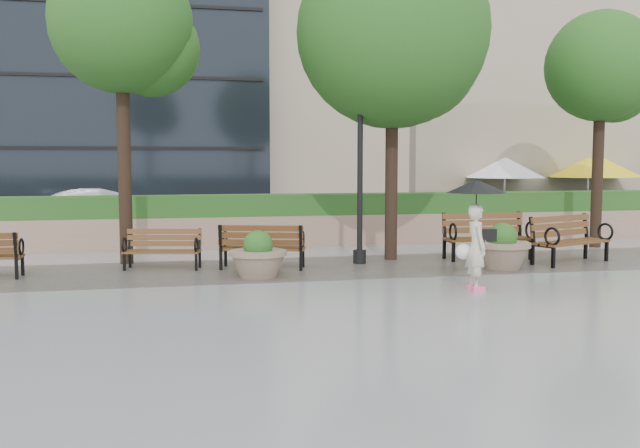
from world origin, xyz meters
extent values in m
plane|color=gray|center=(0.00, 0.00, 0.00)|extent=(100.00, 100.00, 0.00)
cube|color=#383330|center=(0.00, 3.00, 0.01)|extent=(28.00, 3.20, 0.01)
cube|color=#957460|center=(0.00, 7.00, 0.40)|extent=(24.00, 0.80, 0.80)
cube|color=#254F1A|center=(0.00, 7.00, 1.08)|extent=(24.00, 0.75, 0.55)
cube|color=tan|center=(9.50, 10.00, 2.00)|extent=(10.00, 0.60, 4.00)
cube|color=#254F1A|center=(9.00, 7.80, 0.45)|extent=(8.00, 0.50, 0.90)
cube|color=black|center=(0.00, 11.00, 0.00)|extent=(40.00, 7.00, 0.00)
cube|color=tan|center=(10.00, 23.00, 10.00)|extent=(18.00, 10.00, 20.00)
torus|color=black|center=(-5.84, 3.19, 0.57)|extent=(0.06, 0.34, 0.34)
cube|color=brown|center=(-3.20, 3.44, 0.38)|extent=(1.60, 0.78, 0.04)
cube|color=brown|center=(-3.14, 3.67, 0.64)|extent=(1.52, 0.43, 0.36)
cube|color=black|center=(-3.19, 3.46, 0.20)|extent=(1.62, 0.86, 0.39)
torus|color=black|center=(-3.94, 3.44, 0.53)|extent=(0.11, 0.32, 0.32)
torus|color=black|center=(-2.52, 3.13, 0.53)|extent=(0.11, 0.32, 0.32)
cube|color=brown|center=(-1.17, 3.15, 0.42)|extent=(1.81, 0.98, 0.05)
cube|color=brown|center=(-1.25, 2.89, 0.72)|extent=(1.69, 0.60, 0.41)
cube|color=black|center=(-1.18, 3.12, 0.22)|extent=(1.83, 1.08, 0.44)
torus|color=black|center=(-0.34, 3.08, 0.60)|extent=(0.15, 0.35, 0.36)
torus|color=black|center=(-1.91, 3.54, 0.60)|extent=(0.15, 0.35, 0.36)
cube|color=brown|center=(3.95, 3.39, 0.47)|extent=(1.95, 0.60, 0.05)
cube|color=brown|center=(3.96, 3.70, 0.81)|extent=(1.94, 0.15, 0.46)
cube|color=black|center=(3.95, 3.43, 0.25)|extent=(1.95, 0.71, 0.50)
torus|color=black|center=(3.03, 3.21, 0.67)|extent=(0.06, 0.40, 0.40)
torus|color=black|center=(4.87, 3.19, 0.67)|extent=(0.06, 0.40, 0.40)
cube|color=brown|center=(5.46, 2.45, 0.47)|extent=(2.00, 1.24, 0.05)
cube|color=brown|center=(5.35, 2.73, 0.80)|extent=(1.83, 0.83, 0.45)
cube|color=black|center=(5.45, 2.48, 0.25)|extent=(2.04, 1.34, 0.49)
torus|color=black|center=(4.69, 1.94, 0.66)|extent=(0.19, 0.39, 0.39)
torus|color=black|center=(6.37, 2.61, 0.66)|extent=(0.19, 0.39, 0.39)
cylinder|color=#7F6B56|center=(-1.41, 2.01, 0.48)|extent=(1.09, 1.09, 0.09)
sphere|color=#1F4914|center=(-1.41, 2.01, 0.63)|extent=(0.56, 0.56, 0.56)
cylinder|color=#7F6B56|center=(3.63, 2.05, 0.51)|extent=(1.14, 1.14, 0.09)
sphere|color=#1F4914|center=(3.63, 2.05, 0.66)|extent=(0.59, 0.59, 0.59)
cylinder|color=black|center=(0.97, 3.41, 1.87)|extent=(0.12, 0.12, 3.73)
cylinder|color=black|center=(0.97, 3.41, 0.15)|extent=(0.28, 0.28, 0.30)
sphere|color=black|center=(0.97, 3.41, 3.78)|extent=(0.24, 0.24, 0.24)
cylinder|color=black|center=(-3.95, 4.45, 2.39)|extent=(0.28, 0.28, 4.78)
sphere|color=#1F4914|center=(-3.95, 4.45, 5.13)|extent=(2.99, 2.99, 2.99)
sphere|color=#1F4914|center=(-3.35, 4.75, 4.65)|extent=(2.09, 2.09, 2.09)
cylinder|color=black|center=(1.83, 3.87, 2.35)|extent=(0.28, 0.28, 4.71)
sphere|color=#1F4914|center=(1.83, 3.87, 5.04)|extent=(4.24, 4.24, 4.24)
sphere|color=#1F4914|center=(2.43, 4.17, 4.57)|extent=(2.96, 2.96, 2.96)
cylinder|color=black|center=(7.72, 5.01, 2.15)|extent=(0.28, 0.28, 4.30)
sphere|color=#1F4914|center=(7.72, 5.01, 4.60)|extent=(2.78, 2.78, 2.78)
sphere|color=#1F4914|center=(8.32, 5.31, 4.17)|extent=(1.95, 1.95, 1.95)
cylinder|color=black|center=(7.10, 8.88, 0.05)|extent=(0.40, 0.40, 0.10)
cylinder|color=#99999E|center=(7.10, 8.88, 1.10)|extent=(0.06, 0.06, 2.20)
cone|color=white|center=(7.10, 8.88, 2.00)|extent=(2.50, 2.50, 0.60)
cylinder|color=black|center=(9.95, 8.88, 0.05)|extent=(0.40, 0.40, 0.10)
cylinder|color=#99999E|center=(9.95, 8.88, 1.10)|extent=(0.06, 0.06, 2.20)
cone|color=yellow|center=(9.95, 8.88, 2.00)|extent=(2.50, 2.50, 0.60)
cylinder|color=black|center=(10.55, 9.06, 0.05)|extent=(0.40, 0.40, 0.10)
cylinder|color=#99999E|center=(10.55, 9.06, 1.10)|extent=(0.06, 0.06, 2.20)
cone|color=yellow|center=(10.55, 9.06, 2.00)|extent=(2.50, 2.50, 0.60)
imported|color=silver|center=(-4.78, 9.78, 0.71)|extent=(4.53, 2.45, 1.42)
imported|color=beige|center=(2.10, -0.04, 0.79)|extent=(0.43, 0.60, 1.59)
cube|color=#F2598C|center=(2.10, 0.08, 0.04)|extent=(0.11, 0.22, 0.08)
cube|color=#F2598C|center=(2.09, -0.18, 0.04)|extent=(0.11, 0.22, 0.08)
cube|color=black|center=(2.32, 0.00, 0.94)|extent=(0.12, 0.30, 0.22)
sphere|color=white|center=(1.96, 0.19, 0.65)|extent=(0.28, 0.28, 0.28)
cylinder|color=black|center=(2.10, 0.01, 1.39)|extent=(0.02, 0.02, 0.84)
cone|color=black|center=(2.10, 0.01, 1.79)|extent=(1.03, 1.03, 0.22)
camera|label=1|loc=(-3.10, -11.32, 2.24)|focal=40.00mm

